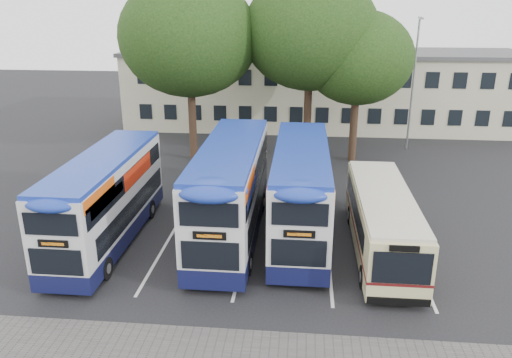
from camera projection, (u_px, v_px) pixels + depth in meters
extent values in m
plane|color=black|center=(339.00, 300.00, 17.61)|extent=(120.00, 120.00, 0.00)
cube|color=silver|center=(100.00, 228.00, 23.26)|extent=(0.12, 11.00, 0.01)
cube|color=silver|center=(174.00, 231.00, 22.95)|extent=(0.12, 11.00, 0.01)
cube|color=silver|center=(249.00, 234.00, 22.63)|extent=(0.12, 11.00, 0.01)
cube|color=silver|center=(327.00, 237.00, 22.32)|extent=(0.12, 11.00, 0.01)
cube|color=silver|center=(407.00, 241.00, 22.01)|extent=(0.12, 11.00, 0.01)
cube|color=#C0BA9A|center=(321.00, 90.00, 41.94)|extent=(32.00, 8.00, 6.00)
cube|color=#4C4C4F|center=(323.00, 53.00, 40.92)|extent=(32.40, 8.40, 0.30)
cube|color=black|center=(322.00, 115.00, 38.60)|extent=(30.00, 0.06, 1.20)
cube|color=black|center=(324.00, 79.00, 37.67)|extent=(30.00, 0.06, 1.20)
cylinder|color=gray|center=(413.00, 86.00, 34.33)|extent=(0.14, 0.14, 9.00)
cube|color=gray|center=(420.00, 17.00, 32.83)|extent=(0.12, 0.80, 0.12)
cube|color=gray|center=(421.00, 18.00, 32.47)|extent=(0.25, 0.50, 0.12)
cylinder|color=black|center=(192.00, 116.00, 32.51)|extent=(0.50, 0.50, 5.83)
ellipsoid|color=black|center=(189.00, 37.00, 30.83)|extent=(8.68, 8.68, 7.37)
cylinder|color=black|center=(307.00, 114.00, 32.74)|extent=(0.50, 0.50, 6.03)
ellipsoid|color=black|center=(310.00, 32.00, 31.01)|extent=(8.50, 8.50, 7.22)
cylinder|color=black|center=(354.00, 124.00, 32.49)|extent=(0.50, 0.50, 4.91)
ellipsoid|color=black|center=(358.00, 58.00, 31.08)|extent=(6.88, 6.88, 5.85)
cube|color=#0F1239|center=(109.00, 229.00, 21.74)|extent=(2.21, 9.29, 0.71)
cube|color=silver|center=(105.00, 192.00, 21.16)|extent=(2.21, 9.29, 2.74)
cube|color=#1A339E|center=(102.00, 160.00, 20.69)|extent=(2.17, 9.10, 0.27)
cube|color=black|center=(109.00, 206.00, 21.66)|extent=(2.25, 8.23, 0.88)
cube|color=black|center=(104.00, 178.00, 20.96)|extent=(2.25, 8.76, 0.80)
cube|color=#E75A13|center=(100.00, 194.00, 17.83)|extent=(0.02, 2.83, 0.49)
cube|color=black|center=(53.00, 244.00, 16.81)|extent=(1.06, 0.06, 0.27)
cylinder|color=black|center=(110.00, 208.00, 24.42)|extent=(0.27, 0.88, 0.88)
cylinder|color=black|center=(150.00, 209.00, 24.24)|extent=(0.27, 0.88, 0.88)
cylinder|color=black|center=(55.00, 266.00, 19.02)|extent=(0.27, 0.88, 0.88)
cylinder|color=black|center=(105.00, 268.00, 18.85)|extent=(0.27, 0.88, 0.88)
cube|color=red|center=(138.00, 171.00, 21.89)|extent=(0.02, 3.54, 0.75)
cube|color=#0F1239|center=(231.00, 222.00, 22.29)|extent=(2.41, 10.11, 0.77)
cube|color=silver|center=(231.00, 182.00, 21.66)|extent=(2.41, 10.11, 2.98)
cube|color=#1A339E|center=(230.00, 148.00, 21.15)|extent=(2.36, 9.91, 0.29)
cube|color=black|center=(232.00, 197.00, 22.21)|extent=(2.45, 8.95, 0.96)
cube|color=black|center=(230.00, 168.00, 21.44)|extent=(2.45, 9.53, 0.87)
cube|color=#E75A13|center=(250.00, 183.00, 18.04)|extent=(0.02, 3.08, 0.53)
cube|color=black|center=(209.00, 236.00, 16.92)|extent=(1.16, 0.06, 0.29)
cylinder|color=black|center=(218.00, 200.00, 25.21)|extent=(0.29, 0.96, 0.96)
cylinder|color=black|center=(261.00, 202.00, 25.01)|extent=(0.29, 0.96, 0.96)
cylinder|color=black|center=(192.00, 261.00, 19.33)|extent=(0.29, 0.96, 0.96)
cylinder|color=black|center=(247.00, 263.00, 19.14)|extent=(0.29, 0.96, 0.96)
cube|color=#0F1239|center=(300.00, 221.00, 22.42)|extent=(2.32, 9.73, 0.74)
cube|color=silver|center=(301.00, 183.00, 21.81)|extent=(2.32, 9.73, 2.87)
cube|color=#1A339E|center=(302.00, 151.00, 21.32)|extent=(2.27, 9.54, 0.28)
cube|color=black|center=(300.00, 198.00, 22.34)|extent=(2.36, 8.62, 0.93)
cube|color=black|center=(301.00, 169.00, 21.60)|extent=(2.36, 9.18, 0.83)
cube|color=#E75A13|center=(333.00, 185.00, 18.32)|extent=(0.02, 2.97, 0.51)
cube|color=black|center=(299.00, 234.00, 17.25)|extent=(1.11, 0.06, 0.28)
cylinder|color=black|center=(279.00, 201.00, 25.23)|extent=(0.28, 0.93, 0.93)
cylinder|color=black|center=(321.00, 202.00, 25.04)|extent=(0.28, 0.93, 0.93)
cylinder|color=black|center=(272.00, 258.00, 19.57)|extent=(0.28, 0.93, 0.93)
cylinder|color=black|center=(325.00, 260.00, 19.38)|extent=(0.28, 0.93, 0.93)
cube|color=#CFC58A|center=(382.00, 221.00, 20.66)|extent=(2.20, 8.82, 2.25)
cube|color=beige|center=(385.00, 195.00, 20.27)|extent=(2.12, 8.46, 0.18)
cube|color=black|center=(381.00, 208.00, 20.95)|extent=(2.24, 7.05, 0.79)
cube|color=#581113|center=(381.00, 229.00, 20.78)|extent=(2.23, 8.84, 0.11)
cube|color=black|center=(402.00, 268.00, 16.41)|extent=(1.94, 0.06, 1.15)
cylinder|color=black|center=(364.00, 277.00, 18.25)|extent=(0.26, 0.88, 0.88)
cylinder|color=black|center=(420.00, 280.00, 18.07)|extent=(0.26, 0.88, 0.88)
cylinder|color=black|center=(351.00, 215.00, 23.54)|extent=(0.26, 0.88, 0.88)
cylinder|color=black|center=(394.00, 217.00, 23.37)|extent=(0.26, 0.88, 0.88)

